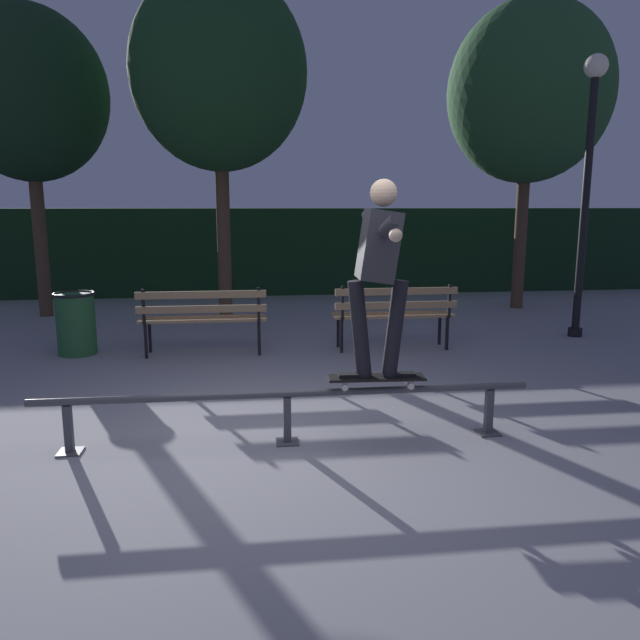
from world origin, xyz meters
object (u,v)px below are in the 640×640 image
at_px(park_bench_leftmost, 203,314).
at_px(tree_far_left, 28,95).
at_px(grind_rail, 287,402).
at_px(skateboard, 376,378).
at_px(park_bench_left_center, 394,310).
at_px(tree_far_right, 529,93).
at_px(trash_can, 76,323).
at_px(lamp_post_right, 588,162).
at_px(tree_behind_benches, 219,73).
at_px(skateboarder, 379,262).

relative_size(park_bench_leftmost, tree_far_left, 0.32).
distance_m(grind_rail, skateboard, 0.74).
bearing_deg(park_bench_left_center, park_bench_leftmost, 180.00).
bearing_deg(park_bench_left_center, tree_far_left, 149.15).
bearing_deg(tree_far_right, skateboard, -123.24).
relative_size(skateboard, trash_can, 0.99).
bearing_deg(tree_far_right, lamp_post_right, -95.68).
xyz_separation_m(park_bench_leftmost, lamp_post_right, (5.32, 0.52, 1.94)).
xyz_separation_m(park_bench_leftmost, park_bench_left_center, (2.47, 0.00, 0.00)).
distance_m(tree_far_left, tree_behind_benches, 3.21).
relative_size(grind_rail, tree_far_right, 0.73).
distance_m(skateboarder, tree_far_right, 7.65).
bearing_deg(park_bench_leftmost, tree_behind_benches, 85.27).
bearing_deg(grind_rail, tree_behind_benches, 96.82).
xyz_separation_m(park_bench_left_center, lamp_post_right, (2.85, 0.52, 1.94)).
height_order(park_bench_left_center, tree_behind_benches, tree_behind_benches).
xyz_separation_m(skateboarder, lamp_post_right, (3.73, 3.56, 1.03)).
xyz_separation_m(park_bench_left_center, trash_can, (-4.09, 0.27, -0.12)).
bearing_deg(skateboard, park_bench_leftmost, 117.57).
distance_m(skateboarder, tree_far_left, 8.00).
distance_m(park_bench_left_center, lamp_post_right, 3.49).
relative_size(skateboard, park_bench_left_center, 0.49).
relative_size(tree_far_left, lamp_post_right, 1.30).
relative_size(skateboarder, trash_can, 1.95).
distance_m(tree_behind_benches, lamp_post_right, 5.66).
distance_m(grind_rail, trash_can, 4.13).
bearing_deg(skateboard, lamp_post_right, 43.62).
relative_size(skateboard, park_bench_leftmost, 0.49).
distance_m(park_bench_leftmost, tree_behind_benches, 4.19).
distance_m(lamp_post_right, trash_can, 7.25).
bearing_deg(tree_far_right, grind_rail, -127.75).
xyz_separation_m(lamp_post_right, trash_can, (-6.94, -0.26, -2.07)).
bearing_deg(trash_can, lamp_post_right, 2.12).
bearing_deg(skateboard, park_bench_left_center, 73.71).
bearing_deg(grind_rail, skateboarder, -0.01).
relative_size(grind_rail, tree_behind_benches, 0.73).
xyz_separation_m(skateboard, trash_can, (-3.20, 3.30, -0.10)).
distance_m(park_bench_left_center, tree_far_left, 6.99).
relative_size(tree_far_left, trash_can, 6.33).
height_order(park_bench_leftmost, tree_far_left, tree_far_left).
xyz_separation_m(skateboard, lamp_post_right, (3.74, 3.56, 1.97)).
xyz_separation_m(tree_far_left, tree_behind_benches, (3.11, -0.75, 0.27)).
bearing_deg(skateboard, tree_far_right, 56.76).
bearing_deg(tree_far_left, tree_far_right, -1.11).
xyz_separation_m(park_bench_leftmost, tree_behind_benches, (0.20, 2.46, 3.38)).
distance_m(skateboarder, lamp_post_right, 5.26).
bearing_deg(skateboard, trash_can, 134.12).
bearing_deg(park_bench_leftmost, skateboarder, -62.39).
height_order(tree_far_left, trash_can, tree_far_left).
height_order(park_bench_leftmost, park_bench_left_center, same).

